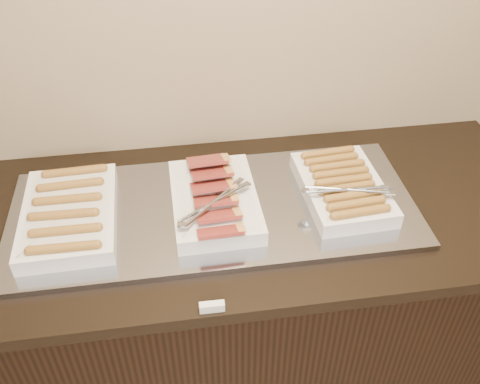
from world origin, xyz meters
The scene contains 6 objects.
counter centered at (0.00, 2.13, 0.45)m, with size 2.06×0.76×0.90m.
warming_tray centered at (0.00, 2.13, 0.91)m, with size 1.20×0.50×0.02m, color #9598A3.
dish_left centered at (-0.41, 2.13, 0.95)m, with size 0.27×0.39×0.07m.
dish_center centered at (0.00, 2.13, 0.95)m, with size 0.26×0.39×0.09m.
dish_right centered at (0.39, 2.13, 0.95)m, with size 0.27×0.36×0.08m.
label_holder centered at (-0.04, 1.77, 0.91)m, with size 0.06×0.02×0.03m, color silver.
Camera 1 is at (-0.10, 0.94, 1.97)m, focal length 40.00 mm.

